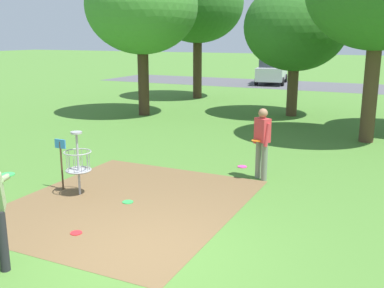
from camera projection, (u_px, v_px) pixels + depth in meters
name	position (u px, v px, depth m)	size (l,w,h in m)	color
ground_plane	(147.00, 254.00, 7.09)	(160.00, 160.00, 0.00)	#47752D
dirt_tee_pad	(128.00, 203.00, 9.26)	(4.43, 5.17, 0.01)	brown
disc_golf_basket	(76.00, 160.00, 9.62)	(0.98, 0.58, 1.39)	#9E9EA3
player_throwing	(262.00, 140.00, 10.59)	(0.48, 0.45, 1.71)	slate
frisbee_near_basket	(242.00, 167.00, 11.79)	(0.25, 0.25, 0.02)	#E53D99
frisbee_by_tee	(76.00, 233.00, 7.83)	(0.20, 0.20, 0.02)	red
frisbee_far_left	(128.00, 202.00, 9.28)	(0.23, 0.23, 0.02)	green
tree_near_right	(198.00, 4.00, 23.68)	(4.85, 4.85, 7.07)	#422D1E
tree_mid_left	(142.00, 6.00, 18.53)	(4.65, 4.65, 6.52)	#422D1E
tree_mid_right	(296.00, 27.00, 18.49)	(4.26, 4.26, 5.52)	#4C3823
parking_lot_strip	(349.00, 88.00, 29.80)	(36.00, 6.00, 0.01)	#4C4C51
parked_car_leftmost	(272.00, 71.00, 31.98)	(2.48, 4.44, 1.84)	#B2B7BC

